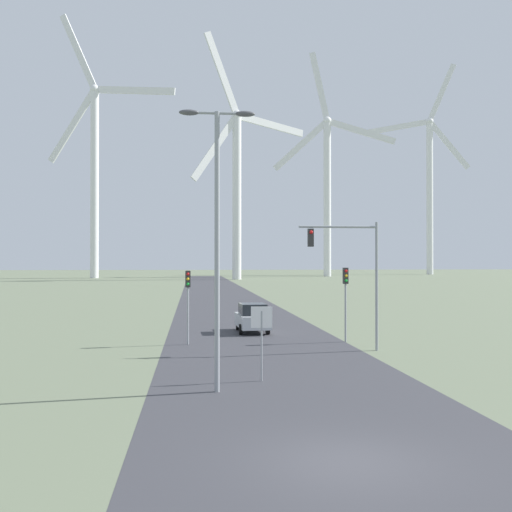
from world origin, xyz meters
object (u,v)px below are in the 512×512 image
object	(u,v)px
streetlamp	(217,216)
wind_turbine_center	(237,175)
car_approaching	(252,318)
wind_turbine_far_right	(430,181)
wind_turbine_right	(327,180)
traffic_light_post_near_left	(188,290)
traffic_light_post_near_right	(346,288)
stop_sign_near	(262,329)
traffic_light_mast_overhead	(351,260)
wind_turbine_left	(95,161)

from	to	relation	value
streetlamp	wind_turbine_center	distance (m)	128.98
car_approaching	wind_turbine_far_right	bearing A→B (deg)	64.25
wind_turbine_center	wind_turbine_right	distance (m)	39.11
streetlamp	wind_turbine_center	world-z (taller)	wind_turbine_center
streetlamp	traffic_light_post_near_left	xyz separation A→B (m)	(-1.10, 11.86, -3.15)
traffic_light_post_near_right	wind_turbine_center	distance (m)	117.34
stop_sign_near	traffic_light_mast_overhead	bearing A→B (deg)	52.84
streetlamp	wind_turbine_far_right	size ratio (longest dim) A/B	0.14
stop_sign_near	wind_turbine_center	bearing A→B (deg)	86.26
traffic_light_post_near_right	wind_turbine_center	world-z (taller)	wind_turbine_center
streetlamp	traffic_light_mast_overhead	distance (m)	11.35
stop_sign_near	wind_turbine_right	xyz separation A→B (m)	(37.01, 151.68, 26.77)
stop_sign_near	wind_turbine_far_right	distance (m)	193.33
stop_sign_near	wind_turbine_left	bearing A→B (deg)	101.57
wind_turbine_left	car_approaching	bearing A→B (deg)	-76.54
traffic_light_post_near_right	stop_sign_near	bearing A→B (deg)	-119.80
wind_turbine_right	traffic_light_post_near_left	bearing A→B (deg)	-105.73
stop_sign_near	wind_turbine_center	size ratio (longest dim) A/B	0.05
traffic_light_post_near_left	wind_turbine_far_right	bearing A→B (deg)	63.82
traffic_light_post_near_left	wind_turbine_far_right	world-z (taller)	wind_turbine_far_right
streetlamp	stop_sign_near	world-z (taller)	streetlamp
stop_sign_near	car_approaching	bearing A→B (deg)	85.63
wind_turbine_center	wind_turbine_left	bearing A→B (deg)	157.81
traffic_light_post_near_left	wind_turbine_left	size ratio (longest dim) A/B	0.06
traffic_light_post_near_left	traffic_light_mast_overhead	xyz separation A→B (m)	(8.19, -3.13, 1.62)
car_approaching	traffic_light_post_near_right	bearing A→B (deg)	-47.13
car_approaching	wind_turbine_center	xyz separation A→B (m)	(7.02, 109.99, 24.90)
stop_sign_near	traffic_light_post_near_right	distance (m)	11.94
wind_turbine_center	wind_turbine_far_right	bearing A→B (deg)	35.12
traffic_light_mast_overhead	wind_turbine_center	distance (m)	120.27
stop_sign_near	wind_turbine_left	world-z (taller)	wind_turbine_left
traffic_light_post_near_left	car_approaching	bearing A→B (deg)	52.40
wind_turbine_right	wind_turbine_center	bearing A→B (deg)	-137.64
traffic_light_mast_overhead	wind_turbine_right	distance (m)	150.01
wind_turbine_left	wind_turbine_center	xyz separation A→B (m)	(36.95, -15.07, -5.46)
traffic_light_post_near_right	traffic_light_mast_overhead	size ratio (longest dim) A/B	0.64
wind_turbine_right	traffic_light_mast_overhead	bearing A→B (deg)	-102.35
streetlamp	car_approaching	size ratio (longest dim) A/B	2.33
wind_turbine_left	wind_turbine_right	size ratio (longest dim) A/B	1.07
streetlamp	traffic_light_post_near_left	world-z (taller)	streetlamp
traffic_light_post_near_left	streetlamp	bearing A→B (deg)	-84.68
streetlamp	traffic_light_mast_overhead	world-z (taller)	streetlamp
stop_sign_near	car_approaching	size ratio (longest dim) A/B	0.67
traffic_light_mast_overhead	car_approaching	world-z (taller)	traffic_light_mast_overhead
traffic_light_post_near_right	wind_turbine_far_right	world-z (taller)	wind_turbine_far_right
wind_turbine_center	wind_turbine_far_right	world-z (taller)	wind_turbine_far_right
car_approaching	wind_turbine_far_right	world-z (taller)	wind_turbine_far_right
streetlamp	traffic_light_mast_overhead	size ratio (longest dim) A/B	1.50
wind_turbine_left	wind_turbine_right	bearing A→B (deg)	9.67
traffic_light_post_near_left	wind_turbine_right	world-z (taller)	wind_turbine_right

